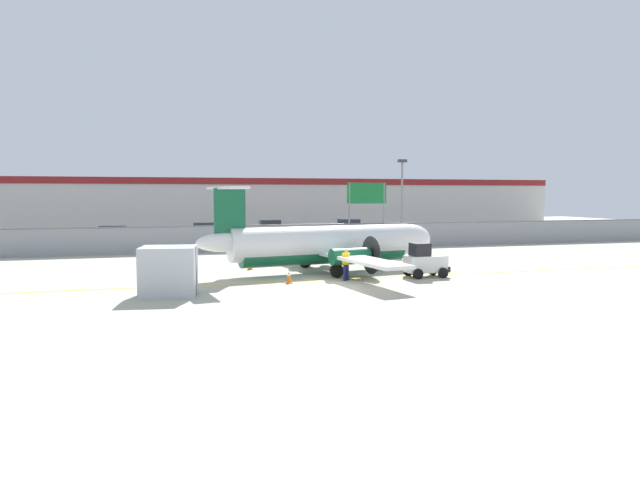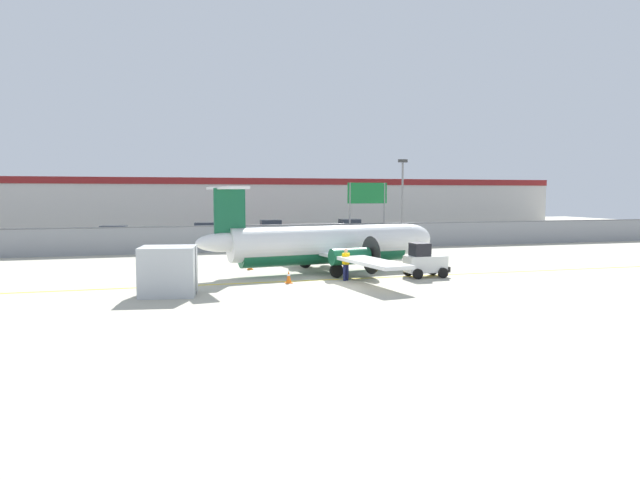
{
  "view_description": "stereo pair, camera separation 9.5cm",
  "coord_description": "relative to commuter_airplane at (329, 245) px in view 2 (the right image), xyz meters",
  "views": [
    {
      "loc": [
        -8.24,
        -26.65,
        4.55
      ],
      "look_at": [
        0.93,
        5.83,
        1.8
      ],
      "focal_mm": 32.0,
      "sensor_mm": 36.0,
      "label": 1
    },
    {
      "loc": [
        -8.14,
        -26.68,
        4.55
      ],
      "look_at": [
        0.93,
        5.83,
        1.8
      ],
      "focal_mm": 32.0,
      "sensor_mm": 36.0,
      "label": 2
    }
  ],
  "objects": [
    {
      "name": "parked_car_1",
      "position": [
        -4.94,
        26.03,
        -0.71
      ],
      "size": [
        4.38,
        2.42,
        1.58
      ],
      "rotation": [
        0.0,
        0.0,
        -0.13
      ],
      "color": "navy",
      "rests_on": "parking_lot_strip"
    },
    {
      "name": "parking_lot_strip",
      "position": [
        -1.19,
        24.63,
        -1.54
      ],
      "size": [
        98.0,
        17.0,
        0.12
      ],
      "color": "#38383A",
      "rests_on": "ground"
    },
    {
      "name": "baggage_tug",
      "position": [
        4.46,
        -3.36,
        -0.75
      ],
      "size": [
        2.34,
        1.4,
        1.88
      ],
      "rotation": [
        0.0,
        0.0,
        0.01
      ],
      "color": "silver",
      "rests_on": "ground"
    },
    {
      "name": "highway_sign",
      "position": [
        7.97,
        15.15,
        2.54
      ],
      "size": [
        3.6,
        0.14,
        5.5
      ],
      "color": "slate",
      "rests_on": "ground"
    },
    {
      "name": "parked_car_0",
      "position": [
        -13.58,
        22.63,
        -0.71
      ],
      "size": [
        4.34,
        2.3,
        1.58
      ],
      "rotation": [
        0.0,
        0.0,
        3.05
      ],
      "color": "silver",
      "rests_on": "parking_lot_strip"
    },
    {
      "name": "commuter_airplane",
      "position": [
        0.0,
        0.0,
        0.0
      ],
      "size": [
        14.7,
        16.06,
        4.92
      ],
      "rotation": [
        0.0,
        0.0,
        0.15
      ],
      "color": "white",
      "rests_on": "ground"
    },
    {
      "name": "cargo_container",
      "position": [
        -9.09,
        -5.4,
        -0.5
      ],
      "size": [
        2.68,
        2.35,
        2.2
      ],
      "rotation": [
        0.0,
        0.0,
        -0.15
      ],
      "color": "#B7BCC1",
      "rests_on": "ground"
    },
    {
      "name": "parked_car_3",
      "position": [
        11.23,
        29.28,
        -0.71
      ],
      "size": [
        4.24,
        2.08,
        1.58
      ],
      "rotation": [
        0.0,
        0.0,
        0.03
      ],
      "color": "black",
      "rests_on": "parking_lot_strip"
    },
    {
      "name": "background_building",
      "position": [
        -1.19,
        43.11,
        1.66
      ],
      "size": [
        91.0,
        8.1,
        6.5
      ],
      "color": "beige",
      "rests_on": "ground"
    },
    {
      "name": "traffic_cone_near_right",
      "position": [
        -3.14,
        -3.44,
        -1.29
      ],
      "size": [
        0.36,
        0.36,
        0.64
      ],
      "color": "orange",
      "rests_on": "ground"
    },
    {
      "name": "parked_car_2",
      "position": [
        2.28,
        29.63,
        -0.71
      ],
      "size": [
        4.25,
        2.1,
        1.58
      ],
      "rotation": [
        0.0,
        0.0,
        -0.03
      ],
      "color": "red",
      "rests_on": "parking_lot_strip"
    },
    {
      "name": "traffic_cone_near_left",
      "position": [
        -4.25,
        2.31,
        -1.29
      ],
      "size": [
        0.36,
        0.36,
        0.64
      ],
      "color": "orange",
      "rests_on": "ground"
    },
    {
      "name": "ground_plane",
      "position": [
        -1.19,
        -2.87,
        -1.6
      ],
      "size": [
        140.0,
        140.0,
        0.01
      ],
      "color": "#B2AD99"
    },
    {
      "name": "ground_crew_worker",
      "position": [
        -0.06,
        -3.37,
        -0.65
      ],
      "size": [
        0.53,
        0.46,
        1.7
      ],
      "rotation": [
        0.0,
        0.0,
        5.19
      ],
      "color": "#191E4C",
      "rests_on": "ground"
    },
    {
      "name": "perimeter_fence",
      "position": [
        -1.19,
        13.13,
        -0.49
      ],
      "size": [
        98.0,
        0.1,
        2.1
      ],
      "color": "gray",
      "rests_on": "ground"
    },
    {
      "name": "apron_light_pole",
      "position": [
        9.27,
        10.61,
        2.7
      ],
      "size": [
        0.7,
        0.3,
        7.27
      ],
      "color": "slate",
      "rests_on": "ground"
    }
  ]
}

